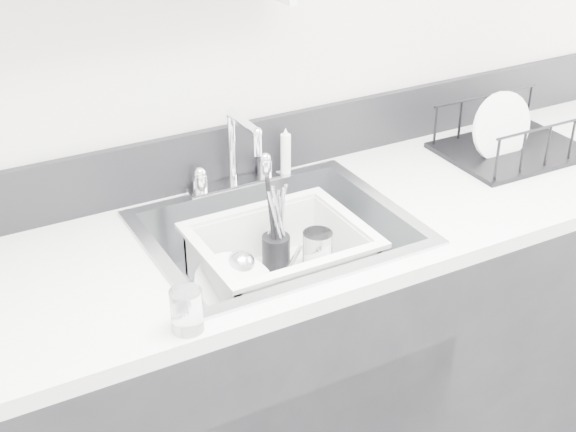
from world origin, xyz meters
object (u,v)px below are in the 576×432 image
wash_tub (281,261)px  dish_rack (514,130)px  counter_run (279,375)px  sink (278,260)px

wash_tub → dish_rack: size_ratio=1.03×
counter_run → sink: 0.37m
counter_run → wash_tub: size_ratio=7.68×
counter_run → sink: sink is taller
dish_rack → wash_tub: bearing=-173.8°
sink → wash_tub: sink is taller
counter_run → dish_rack: bearing=4.7°
wash_tub → dish_rack: 0.83m
wash_tub → sink: bearing=91.6°
counter_run → wash_tub: bearing=-88.4°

